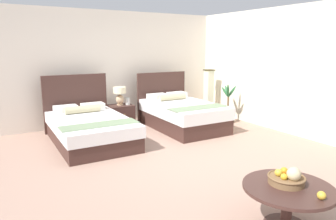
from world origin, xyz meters
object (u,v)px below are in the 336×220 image
at_px(fruit_bowl, 287,178).
at_px(potted_palm, 228,112).
at_px(bed_near_corner, 181,114).
at_px(bed_near_window, 89,128).
at_px(nightstand, 121,116).
at_px(table_lamp, 120,94).
at_px(coffee_table, 288,195).
at_px(loose_apple, 321,195).
at_px(floor_lamp_corner, 209,93).
at_px(vase, 127,101).

height_order(fruit_bowl, potted_palm, potted_palm).
bearing_deg(bed_near_corner, bed_near_window, 179.59).
relative_size(nightstand, fruit_bowl, 1.43).
bearing_deg(table_lamp, coffee_table, -91.58).
xyz_separation_m(fruit_bowl, loose_apple, (-0.00, -0.39, -0.03)).
relative_size(bed_near_window, fruit_bowl, 5.76).
height_order(bed_near_window, potted_palm, bed_near_window).
bearing_deg(bed_near_window, fruit_bowl, -77.13).
bearing_deg(coffee_table, floor_lamp_corner, 60.63).
bearing_deg(table_lamp, fruit_bowl, -91.22).
bearing_deg(table_lamp, potted_palm, -22.53).
xyz_separation_m(bed_near_corner, table_lamp, (-1.16, 0.85, 0.44)).
bearing_deg(bed_near_corner, vase, 141.28).
bearing_deg(vase, nightstand, 166.39).
height_order(table_lamp, potted_palm, potted_palm).
height_order(bed_near_corner, loose_apple, bed_near_corner).
xyz_separation_m(bed_near_corner, coffee_table, (-1.29, -3.95, 0.03)).
bearing_deg(bed_near_window, potted_palm, -2.81).
distance_m(bed_near_window, fruit_bowl, 4.03).
distance_m(bed_near_corner, table_lamp, 1.51).
relative_size(fruit_bowl, potted_palm, 0.39).
bearing_deg(loose_apple, bed_near_corner, 73.63).
relative_size(vase, coffee_table, 0.18).
height_order(coffee_table, fruit_bowl, fruit_bowl).
bearing_deg(nightstand, coffee_table, -91.59).
bearing_deg(bed_near_corner, coffee_table, -108.08).
distance_m(vase, loose_apple, 5.09).
height_order(nightstand, potted_palm, potted_palm).
bearing_deg(bed_near_corner, loose_apple, -106.37).
height_order(vase, loose_apple, vase).
height_order(bed_near_corner, vase, bed_near_corner).
xyz_separation_m(loose_apple, potted_palm, (2.53, 4.14, -0.25)).
xyz_separation_m(vase, coffee_table, (-0.30, -4.74, -0.24)).
bearing_deg(nightstand, potted_palm, -22.13).
height_order(nightstand, table_lamp, table_lamp).
bearing_deg(loose_apple, coffee_table, 94.95).
height_order(vase, floor_lamp_corner, floor_lamp_corner).
distance_m(coffee_table, potted_palm, 4.58).
xyz_separation_m(table_lamp, coffee_table, (-0.13, -4.80, -0.42)).
height_order(vase, potted_palm, potted_palm).
height_order(coffee_table, loose_apple, loose_apple).
distance_m(coffee_table, loose_apple, 0.37).
relative_size(bed_near_window, nightstand, 4.02).
distance_m(table_lamp, vase, 0.25).
bearing_deg(bed_near_window, coffee_table, -77.71).
distance_m(bed_near_window, nightstand, 1.29).
relative_size(nightstand, vase, 3.22).
bearing_deg(table_lamp, vase, -19.97).
height_order(bed_near_window, bed_near_corner, bed_near_window).
bearing_deg(floor_lamp_corner, bed_near_corner, -152.71).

